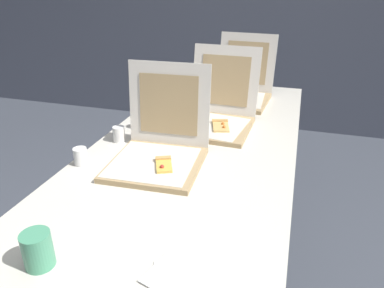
{
  "coord_description": "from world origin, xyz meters",
  "views": [
    {
      "loc": [
        0.42,
        -0.92,
        1.45
      ],
      "look_at": [
        0.02,
        0.41,
        0.8
      ],
      "focal_mm": 33.74,
      "sensor_mm": 36.0,
      "label": 1
    }
  ],
  "objects_px": {
    "cup_white_near_left": "(81,156)",
    "pizza_box_back": "(239,91)",
    "cup_white_mid": "(141,122)",
    "napkin_pile": "(174,276)",
    "cup_printed_front": "(38,250)",
    "cup_white_far": "(179,106)",
    "cup_white_near_center": "(119,134)",
    "pizza_box_front": "(159,150)",
    "pizza_box_middle": "(216,116)",
    "table": "(197,151)"
  },
  "relations": [
    {
      "from": "pizza_box_front",
      "to": "napkin_pile",
      "type": "xyz_separation_m",
      "value": [
        0.27,
        -0.58,
        -0.05
      ]
    },
    {
      "from": "pizza_box_middle",
      "to": "napkin_pile",
      "type": "distance_m",
      "value": 1.05
    },
    {
      "from": "pizza_box_middle",
      "to": "napkin_pile",
      "type": "height_order",
      "value": "pizza_box_middle"
    },
    {
      "from": "pizza_box_front",
      "to": "cup_white_near_left",
      "type": "height_order",
      "value": "pizza_box_front"
    },
    {
      "from": "cup_white_mid",
      "to": "cup_printed_front",
      "type": "xyz_separation_m",
      "value": [
        0.13,
        -0.96,
        0.02
      ]
    },
    {
      "from": "cup_white_near_left",
      "to": "cup_printed_front",
      "type": "relative_size",
      "value": 0.7
    },
    {
      "from": "cup_white_far",
      "to": "cup_white_near_center",
      "type": "bearing_deg",
      "value": -107.27
    },
    {
      "from": "cup_white_near_left",
      "to": "pizza_box_back",
      "type": "bearing_deg",
      "value": 65.09
    },
    {
      "from": "pizza_box_back",
      "to": "napkin_pile",
      "type": "height_order",
      "value": "pizza_box_back"
    },
    {
      "from": "cup_white_near_left",
      "to": "cup_white_mid",
      "type": "xyz_separation_m",
      "value": [
        0.08,
        0.43,
        0.0
      ]
    },
    {
      "from": "cup_white_mid",
      "to": "napkin_pile",
      "type": "distance_m",
      "value": 1.03
    },
    {
      "from": "table",
      "to": "cup_white_far",
      "type": "relative_size",
      "value": 28.51
    },
    {
      "from": "pizza_box_front",
      "to": "cup_white_near_center",
      "type": "bearing_deg",
      "value": 148.56
    },
    {
      "from": "napkin_pile",
      "to": "cup_white_mid",
      "type": "bearing_deg",
      "value": 118.63
    },
    {
      "from": "pizza_box_back",
      "to": "cup_white_near_center",
      "type": "bearing_deg",
      "value": -115.14
    },
    {
      "from": "pizza_box_front",
      "to": "pizza_box_middle",
      "type": "bearing_deg",
      "value": 70.46
    },
    {
      "from": "pizza_box_middle",
      "to": "cup_white_mid",
      "type": "height_order",
      "value": "pizza_box_middle"
    },
    {
      "from": "pizza_box_back",
      "to": "cup_white_near_center",
      "type": "relative_size",
      "value": 6.19
    },
    {
      "from": "pizza_box_middle",
      "to": "cup_white_near_center",
      "type": "height_order",
      "value": "pizza_box_middle"
    },
    {
      "from": "cup_white_near_center",
      "to": "cup_white_near_left",
      "type": "bearing_deg",
      "value": -100.31
    },
    {
      "from": "pizza_box_front",
      "to": "napkin_pile",
      "type": "distance_m",
      "value": 0.65
    },
    {
      "from": "pizza_box_front",
      "to": "cup_white_mid",
      "type": "bearing_deg",
      "value": 122.35
    },
    {
      "from": "cup_white_far",
      "to": "napkin_pile",
      "type": "distance_m",
      "value": 1.24
    },
    {
      "from": "pizza_box_front",
      "to": "cup_printed_front",
      "type": "bearing_deg",
      "value": -100.8
    },
    {
      "from": "table",
      "to": "napkin_pile",
      "type": "relative_size",
      "value": 12.45
    },
    {
      "from": "pizza_box_front",
      "to": "cup_white_mid",
      "type": "height_order",
      "value": "pizza_box_front"
    },
    {
      "from": "cup_white_near_center",
      "to": "napkin_pile",
      "type": "xyz_separation_m",
      "value": [
        0.53,
        -0.72,
        -0.03
      ]
    },
    {
      "from": "cup_printed_front",
      "to": "table",
      "type": "bearing_deg",
      "value": 77.99
    },
    {
      "from": "cup_white_far",
      "to": "pizza_box_front",
      "type": "bearing_deg",
      "value": -79.11
    },
    {
      "from": "pizza_box_back",
      "to": "cup_printed_front",
      "type": "xyz_separation_m",
      "value": [
        -0.27,
        -1.57,
        -0.0
      ]
    },
    {
      "from": "table",
      "to": "cup_white_near_left",
      "type": "bearing_deg",
      "value": -138.59
    },
    {
      "from": "pizza_box_back",
      "to": "cup_white_near_left",
      "type": "xyz_separation_m",
      "value": [
        -0.48,
        -1.03,
        -0.02
      ]
    },
    {
      "from": "cup_white_mid",
      "to": "napkin_pile",
      "type": "relative_size",
      "value": 0.44
    },
    {
      "from": "cup_white_near_center",
      "to": "table",
      "type": "bearing_deg",
      "value": 15.85
    },
    {
      "from": "pizza_box_front",
      "to": "pizza_box_back",
      "type": "xyz_separation_m",
      "value": [
        0.18,
        0.92,
        0.0
      ]
    },
    {
      "from": "pizza_box_back",
      "to": "cup_white_near_left",
      "type": "relative_size",
      "value": 6.19
    },
    {
      "from": "pizza_box_front",
      "to": "cup_printed_front",
      "type": "distance_m",
      "value": 0.65
    },
    {
      "from": "table",
      "to": "cup_white_mid",
      "type": "bearing_deg",
      "value": 166.68
    },
    {
      "from": "pizza_box_back",
      "to": "cup_white_near_left",
      "type": "bearing_deg",
      "value": -110.99
    },
    {
      "from": "cup_white_mid",
      "to": "pizza_box_front",
      "type": "bearing_deg",
      "value": -54.88
    },
    {
      "from": "cup_white_near_left",
      "to": "cup_white_near_center",
      "type": "height_order",
      "value": "same"
    },
    {
      "from": "table",
      "to": "pizza_box_middle",
      "type": "distance_m",
      "value": 0.24
    },
    {
      "from": "pizza_box_front",
      "to": "cup_white_far",
      "type": "distance_m",
      "value": 0.61
    },
    {
      "from": "pizza_box_middle",
      "to": "cup_white_near_center",
      "type": "relative_size",
      "value": 6.24
    },
    {
      "from": "pizza_box_middle",
      "to": "napkin_pile",
      "type": "xyz_separation_m",
      "value": [
        0.13,
        -1.04,
        -0.05
      ]
    },
    {
      "from": "pizza_box_middle",
      "to": "cup_white_near_left",
      "type": "distance_m",
      "value": 0.72
    },
    {
      "from": "pizza_box_back",
      "to": "napkin_pile",
      "type": "distance_m",
      "value": 1.51
    },
    {
      "from": "cup_white_far",
      "to": "table",
      "type": "bearing_deg",
      "value": -59.15
    },
    {
      "from": "cup_white_near_left",
      "to": "cup_white_mid",
      "type": "bearing_deg",
      "value": 79.46
    },
    {
      "from": "cup_white_near_left",
      "to": "cup_printed_front",
      "type": "xyz_separation_m",
      "value": [
        0.21,
        -0.54,
        0.02
      ]
    }
  ]
}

